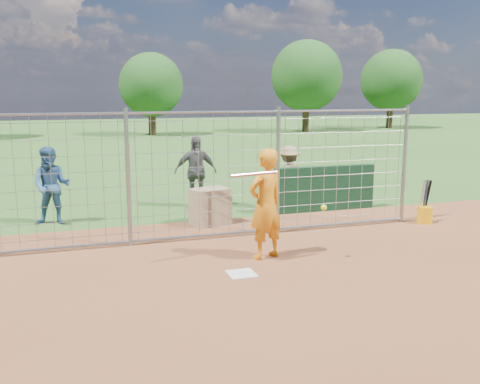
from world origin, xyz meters
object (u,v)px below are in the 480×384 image
object	(u,v)px
batter	(266,204)
bucket_with_bats	(425,212)
bystander_b	(196,172)
bystander_a	(52,186)
bystander_c	(289,177)
equipment_bin	(210,206)

from	to	relation	value
batter	bucket_with_bats	size ratio (longest dim) A/B	1.98
bystander_b	bystander_a	bearing A→B (deg)	-161.33
batter	bystander_a	size ratio (longest dim) A/B	1.13
batter	bystander_a	bearing A→B (deg)	-66.77
bystander_b	bucket_with_bats	size ratio (longest dim) A/B	1.86
bucket_with_bats	bystander_c	bearing A→B (deg)	133.34
bystander_c	bystander_a	bearing A→B (deg)	0.03
bucket_with_bats	bystander_b	bearing A→B (deg)	144.06
bystander_b	bucket_with_bats	xyz separation A→B (m)	(4.44, -3.22, -0.66)
bystander_a	bucket_with_bats	size ratio (longest dim) A/B	1.76
bystander_c	equipment_bin	bearing A→B (deg)	24.23
bystander_b	equipment_bin	size ratio (longest dim) A/B	2.27
bystander_c	bucket_with_bats	xyz separation A→B (m)	(2.26, -2.39, -0.54)
batter	bystander_a	world-z (taller)	batter
batter	bystander_b	size ratio (longest dim) A/B	1.07
bystander_a	equipment_bin	size ratio (longest dim) A/B	2.15
bystander_a	bystander_b	size ratio (longest dim) A/B	0.95
batter	bystander_c	world-z (taller)	batter
bystander_b	bystander_c	size ratio (longest dim) A/B	1.15
bystander_a	bystander_b	xyz separation A→B (m)	(3.41, 0.78, 0.05)
bystander_c	equipment_bin	distance (m)	2.54
bystander_a	bucket_with_bats	bearing A→B (deg)	-3.65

